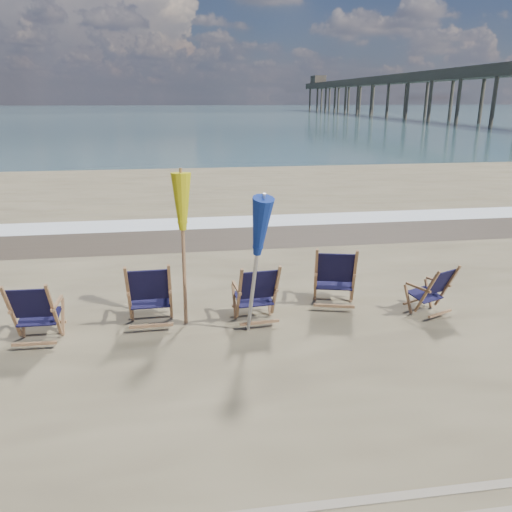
# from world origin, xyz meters

# --- Properties ---
(ocean) EXTENTS (400.00, 400.00, 0.00)m
(ocean) POSITION_xyz_m (0.00, 128.00, 0.00)
(ocean) COLOR #38565D
(ocean) RESTS_ON ground
(surf_foam) EXTENTS (200.00, 1.40, 0.01)m
(surf_foam) POSITION_xyz_m (0.00, 8.30, 0.00)
(surf_foam) COLOR silver
(surf_foam) RESTS_ON ground
(wet_sand_strip) EXTENTS (200.00, 2.60, 0.00)m
(wet_sand_strip) POSITION_xyz_m (0.00, 6.80, 0.00)
(wet_sand_strip) COLOR #42362A
(wet_sand_strip) RESTS_ON ground
(beach_chair_0) EXTENTS (0.66, 0.74, 1.01)m
(beach_chair_0) POSITION_xyz_m (-3.02, 1.24, 0.51)
(beach_chair_0) COLOR black
(beach_chair_0) RESTS_ON ground
(beach_chair_1) EXTENTS (0.72, 0.81, 1.10)m
(beach_chair_1) POSITION_xyz_m (-1.41, 1.59, 0.55)
(beach_chair_1) COLOR black
(beach_chair_1) RESTS_ON ground
(beach_chair_2) EXTENTS (0.72, 0.80, 1.03)m
(beach_chair_2) POSITION_xyz_m (0.20, 1.48, 0.51)
(beach_chair_2) COLOR black
(beach_chair_2) RESTS_ON ground
(beach_chair_3) EXTENTS (0.90, 0.96, 1.12)m
(beach_chair_3) POSITION_xyz_m (1.57, 1.81, 0.56)
(beach_chair_3) COLOR black
(beach_chair_3) RESTS_ON ground
(beach_chair_4) EXTENTS (0.77, 0.81, 0.88)m
(beach_chair_4) POSITION_xyz_m (3.03, 1.46, 0.44)
(beach_chair_4) COLOR black
(beach_chair_4) RESTS_ON ground
(umbrella_yellow) EXTENTS (0.30, 0.30, 2.33)m
(umbrella_yellow) POSITION_xyz_m (-1.18, 1.77, 1.79)
(umbrella_yellow) COLOR #936642
(umbrella_yellow) RESTS_ON ground
(umbrella_blue) EXTENTS (0.30, 0.30, 2.18)m
(umbrella_blue) POSITION_xyz_m (-0.19, 1.09, 1.65)
(umbrella_blue) COLOR #A5A5AD
(umbrella_blue) RESTS_ON ground
(fishing_pier) EXTENTS (4.40, 140.00, 9.30)m
(fishing_pier) POSITION_xyz_m (38.00, 74.00, 4.65)
(fishing_pier) COLOR brown
(fishing_pier) RESTS_ON ground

